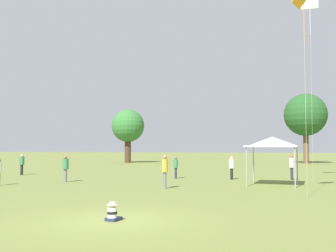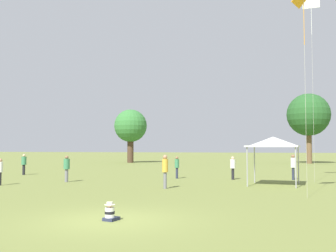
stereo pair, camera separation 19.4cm
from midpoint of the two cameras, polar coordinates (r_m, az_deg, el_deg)
ground_plane at (r=12.24m, az=-8.42°, el=-13.41°), size 300.00×300.00×0.00m
seated_toddler at (r=12.13m, az=-8.50°, el=-12.35°), size 0.45×0.52×0.57m
person_standing_0 at (r=27.76m, az=17.31°, el=-5.37°), size 0.44×0.44×1.69m
person_standing_2 at (r=20.96m, az=-0.73°, el=-6.12°), size 0.34×0.34×1.79m
person_standing_3 at (r=27.15m, az=9.01°, el=-5.74°), size 0.48×0.48×1.56m
person_standing_5 at (r=33.27m, az=-20.61°, el=-5.01°), size 0.54×0.54×1.65m
person_standing_6 at (r=25.71m, az=-14.86°, el=-5.69°), size 0.45×0.45×1.67m
person_standing_7 at (r=27.68m, az=0.93°, el=-5.72°), size 0.32×0.32×1.54m
canopy_tent at (r=23.64m, az=14.68°, el=-2.28°), size 3.27×3.27×2.81m
kite_0 at (r=27.93m, az=19.69°, el=16.05°), size 1.06×0.31×12.17m
kite_2 at (r=19.24m, az=18.79°, el=16.82°), size 1.12×1.29×9.33m
distant_tree_0 at (r=56.32m, az=19.23°, el=1.49°), size 5.73×5.73×9.45m
distant_tree_1 at (r=55.78m, az=-5.93°, el=-0.05°), size 4.61×4.61×7.54m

